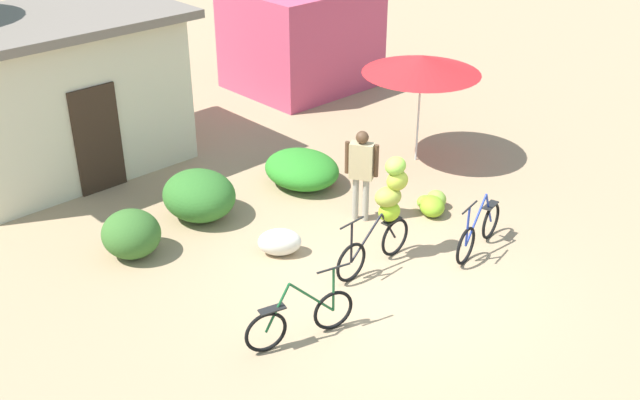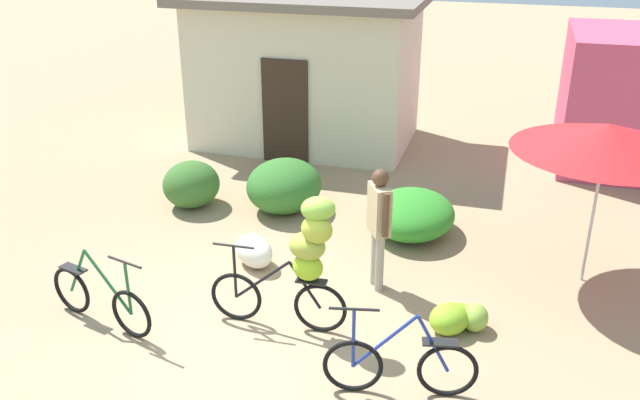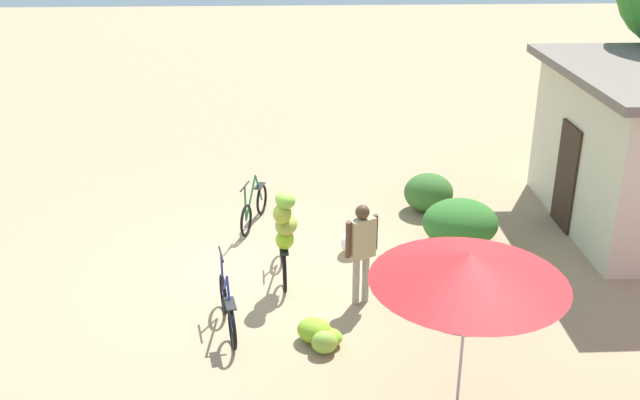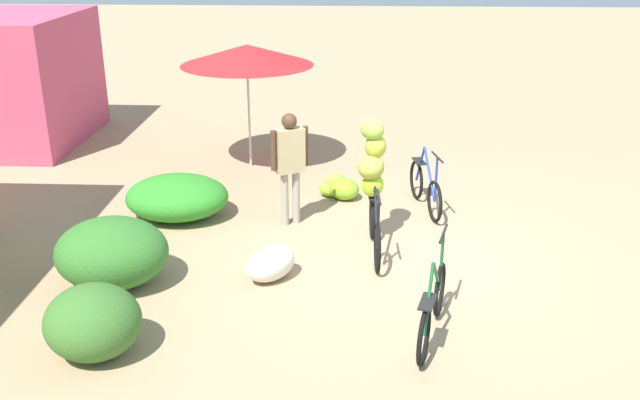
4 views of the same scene
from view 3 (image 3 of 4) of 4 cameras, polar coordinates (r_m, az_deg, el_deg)
ground_plane at (r=12.55m, az=-4.92°, el=-5.37°), size 60.00×60.00×0.00m
hedge_bush_front_left at (r=14.73m, az=8.42°, el=0.57°), size 0.92×0.97×0.76m
hedge_bush_front_right at (r=13.42m, az=10.83°, el=-1.75°), size 1.21×1.36×0.84m
hedge_bush_mid at (r=11.56m, az=11.75°, el=-6.70°), size 1.29×1.52×0.63m
market_umbrella at (r=8.53m, az=11.50°, el=-5.15°), size 2.29×2.29×2.18m
bicycle_leftmost at (r=14.03m, az=-5.14°, el=-0.62°), size 1.57×0.46×1.00m
bicycle_near_pile at (r=11.62m, az=-2.78°, el=-2.27°), size 1.67×0.44×1.70m
bicycle_center_loaded at (r=10.84m, az=-7.19°, el=-8.33°), size 1.55×0.37×1.01m
banana_pile_on_ground at (r=10.51m, az=0.00°, el=-10.43°), size 0.76×0.74×0.35m
produce_sack at (r=13.02m, az=2.84°, el=-3.11°), size 0.82×0.79×0.44m
person_vendor at (r=11.10m, az=3.25°, el=-3.45°), size 0.37×0.51×1.65m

